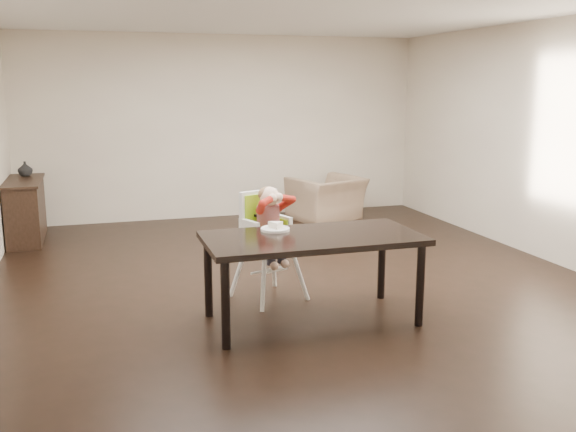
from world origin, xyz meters
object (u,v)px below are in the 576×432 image
Objects in this scene: sideboard at (26,210)px; dining_table at (312,245)px; armchair at (326,191)px; high_chair at (267,220)px.

dining_table is at bearing -55.93° from sideboard.
armchair is 0.77× the size of sideboard.
sideboard is (-2.57, 3.80, -0.27)m from dining_table.
armchair is at bearing 67.90° from dining_table.
dining_table is 4.60m from sideboard.
sideboard is at bearing 107.00° from high_chair.
high_chair is at bearing 41.20° from armchair.
armchair reaches higher than sideboard.
high_chair is 1.10× the size of armchair.
dining_table is at bearing 48.26° from armchair.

